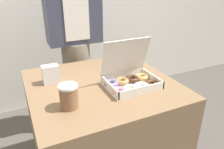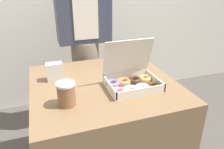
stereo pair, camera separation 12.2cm
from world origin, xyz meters
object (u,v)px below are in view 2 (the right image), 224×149
at_px(coffee_cup, 66,94).
at_px(napkin_holder, 55,72).
at_px(donut_box, 132,81).
at_px(person_customer, 84,36).

height_order(coffee_cup, napkin_holder, coffee_cup).
distance_m(coffee_cup, napkin_holder, 0.33).
relative_size(donut_box, napkin_holder, 2.92).
distance_m(donut_box, napkin_holder, 0.50).
relative_size(napkin_holder, person_customer, 0.07).
xyz_separation_m(napkin_holder, person_customer, (0.30, 0.50, 0.08)).
xyz_separation_m(donut_box, person_customer, (-0.12, 0.75, 0.10)).
xyz_separation_m(donut_box, coffee_cup, (-0.40, -0.08, 0.02)).
bearing_deg(donut_box, coffee_cup, -169.38).
distance_m(napkin_holder, person_customer, 0.59).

